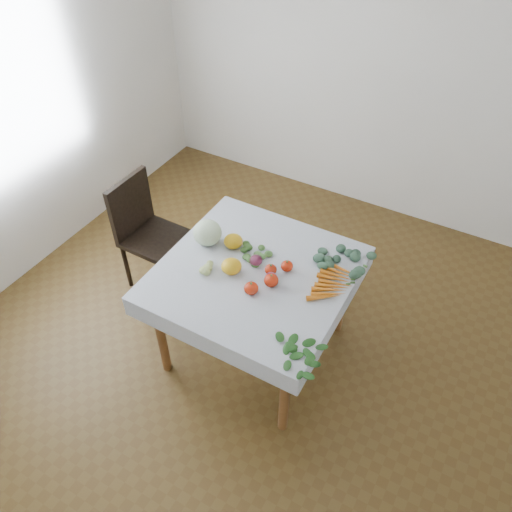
{
  "coord_description": "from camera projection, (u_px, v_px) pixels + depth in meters",
  "views": [
    {
      "loc": [
        1.05,
        -1.86,
        2.88
      ],
      "look_at": [
        -0.03,
        0.06,
        0.82
      ],
      "focal_mm": 35.0,
      "sensor_mm": 36.0,
      "label": 1
    }
  ],
  "objects": [
    {
      "name": "table",
      "position": [
        255.0,
        283.0,
        3.08
      ],
      "size": [
        1.0,
        1.0,
        0.75
      ],
      "color": "brown",
      "rests_on": "ground"
    },
    {
      "name": "heirloom_back",
      "position": [
        233.0,
        241.0,
        3.15
      ],
      "size": [
        0.15,
        0.15,
        0.08
      ],
      "primitive_type": "ellipsoid",
      "rotation": [
        0.0,
        0.0,
        0.26
      ],
      "color": "gold",
      "rests_on": "tablecloth"
    },
    {
      "name": "chair",
      "position": [
        144.0,
        227.0,
        3.69
      ],
      "size": [
        0.41,
        0.41,
        0.9
      ],
      "color": "black",
      "rests_on": "ground"
    },
    {
      "name": "tomatillo_cluster",
      "position": [
        210.0,
        268.0,
        3.0
      ],
      "size": [
        0.1,
        0.12,
        0.04
      ],
      "color": "#BBD37A",
      "rests_on": "tablecloth"
    },
    {
      "name": "onion_b",
      "position": [
        271.0,
        278.0,
        2.92
      ],
      "size": [
        0.09,
        0.09,
        0.06
      ],
      "primitive_type": "ellipsoid",
      "rotation": [
        0.0,
        0.0,
        -0.18
      ],
      "color": "#561834",
      "rests_on": "tablecloth"
    },
    {
      "name": "cabbage",
      "position": [
        207.0,
        233.0,
        3.15
      ],
      "size": [
        0.23,
        0.23,
        0.16
      ],
      "primitive_type": "ellipsoid",
      "rotation": [
        0.0,
        0.0,
        0.32
      ],
      "color": "#D8F3CC",
      "rests_on": "tablecloth"
    },
    {
      "name": "tomato_d",
      "position": [
        271.0,
        270.0,
        2.97
      ],
      "size": [
        0.09,
        0.09,
        0.06
      ],
      "primitive_type": "ellipsoid",
      "rotation": [
        0.0,
        0.0,
        -0.26
      ],
      "color": "red",
      "rests_on": "tablecloth"
    },
    {
      "name": "back_wall",
      "position": [
        381.0,
        59.0,
        3.88
      ],
      "size": [
        4.0,
        0.04,
        2.7
      ],
      "primitive_type": "cube",
      "color": "white",
      "rests_on": "ground"
    },
    {
      "name": "basil_bunch",
      "position": [
        296.0,
        355.0,
        2.56
      ],
      "size": [
        0.26,
        0.22,
        0.01
      ],
      "color": "#1C4B17",
      "rests_on": "tablecloth"
    },
    {
      "name": "tomato_b",
      "position": [
        271.0,
        280.0,
        2.9
      ],
      "size": [
        0.1,
        0.1,
        0.08
      ],
      "primitive_type": "ellipsoid",
      "rotation": [
        0.0,
        0.0,
        -0.16
      ],
      "color": "red",
      "rests_on": "tablecloth"
    },
    {
      "name": "heirloom_front",
      "position": [
        231.0,
        266.0,
        2.98
      ],
      "size": [
        0.16,
        0.16,
        0.09
      ],
      "primitive_type": "ellipsoid",
      "rotation": [
        0.0,
        0.0,
        0.3
      ],
      "color": "gold",
      "rests_on": "tablecloth"
    },
    {
      "name": "carrot_bunch",
      "position": [
        334.0,
        283.0,
        2.92
      ],
      "size": [
        0.21,
        0.35,
        0.03
      ],
      "color": "orange",
      "rests_on": "tablecloth"
    },
    {
      "name": "tomato_c",
      "position": [
        251.0,
        288.0,
        2.86
      ],
      "size": [
        0.11,
        0.11,
        0.07
      ],
      "primitive_type": "ellipsoid",
      "rotation": [
        0.0,
        0.0,
        -0.42
      ],
      "color": "red",
      "rests_on": "tablecloth"
    },
    {
      "name": "onion_a",
      "position": [
        256.0,
        260.0,
        3.03
      ],
      "size": [
        0.1,
        0.1,
        0.07
      ],
      "primitive_type": "ellipsoid",
      "rotation": [
        0.0,
        0.0,
        0.28
      ],
      "color": "#561834",
      "rests_on": "tablecloth"
    },
    {
      "name": "dill_bunch",
      "position": [
        253.0,
        253.0,
        3.11
      ],
      "size": [
        0.24,
        0.17,
        0.02
      ],
      "color": "#446C31",
      "rests_on": "tablecloth"
    },
    {
      "name": "tomato_a",
      "position": [
        287.0,
        266.0,
        3.0
      ],
      "size": [
        0.08,
        0.08,
        0.07
      ],
      "primitive_type": "ellipsoid",
      "rotation": [
        0.0,
        0.0,
        0.1
      ],
      "color": "red",
      "rests_on": "tablecloth"
    },
    {
      "name": "kale_bunch",
      "position": [
        342.0,
        260.0,
        3.05
      ],
      "size": [
        0.32,
        0.24,
        0.04
      ],
      "color": "#345540",
      "rests_on": "tablecloth"
    },
    {
      "name": "tablecloth",
      "position": [
        255.0,
        272.0,
        3.01
      ],
      "size": [
        1.12,
        1.12,
        0.01
      ],
      "primitive_type": "cube",
      "color": "white",
      "rests_on": "table"
    },
    {
      "name": "ground",
      "position": [
        255.0,
        347.0,
        3.53
      ],
      "size": [
        4.0,
        4.0,
        0.0
      ],
      "primitive_type": "plane",
      "color": "brown"
    }
  ]
}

